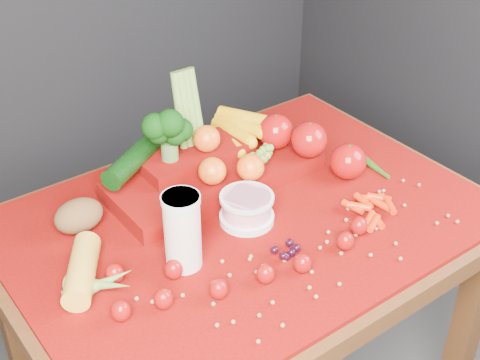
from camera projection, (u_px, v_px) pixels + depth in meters
table at (245, 252)px, 1.58m from camera, size 1.10×0.80×0.75m
red_cloth at (245, 218)px, 1.52m from camera, size 1.05×0.75×0.01m
milk_glass at (182, 229)px, 1.33m from camera, size 0.08×0.08×0.17m
yogurt_bowl at (247, 208)px, 1.49m from camera, size 0.12×0.12×0.07m
strawberry_scatter at (226, 265)px, 1.34m from camera, size 0.58×0.28×0.05m
dark_grape_cluster at (287, 250)px, 1.40m from camera, size 0.06×0.05×0.03m
soybean_scatter at (303, 261)px, 1.39m from camera, size 0.84×0.24×0.01m
corn_ear at (94, 280)px, 1.31m from camera, size 0.25×0.27×0.06m
potato at (79, 216)px, 1.46m from camera, size 0.11×0.08×0.08m
baby_carrot_pile at (379, 209)px, 1.52m from camera, size 0.18×0.18×0.03m
green_bean_pile at (372, 161)px, 1.71m from camera, size 0.14×0.12×0.01m
produce_mound at (227, 159)px, 1.61m from camera, size 0.59×0.38×0.27m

